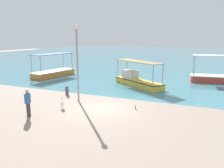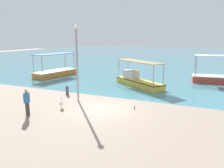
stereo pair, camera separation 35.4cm
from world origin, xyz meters
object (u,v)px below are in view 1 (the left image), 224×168
(fisherman_standing, at_px, (28,102))
(glass_bottle, at_px, (135,107))
(mooring_bollard, at_px, (67,90))
(fishing_boat_center, at_px, (221,77))
(fishing_boat_outer, at_px, (53,72))
(fishing_boat_near_right, at_px, (137,80))
(lamp_post, at_px, (77,60))
(pelican, at_px, (62,103))

(fisherman_standing, height_order, glass_bottle, fisherman_standing)
(mooring_bollard, xyz_separation_m, glass_bottle, (6.39, -1.34, -0.31))
(fishing_boat_center, bearing_deg, fishing_boat_outer, -168.87)
(fishing_boat_near_right, height_order, lamp_post, lamp_post)
(fishing_boat_outer, relative_size, pelican, 7.33)
(mooring_bollard, bearing_deg, fisherman_standing, -82.32)
(fishing_boat_center, height_order, fisherman_standing, fishing_boat_center)
(fishing_boat_near_right, bearing_deg, mooring_bollard, -126.92)
(fishing_boat_near_right, distance_m, pelican, 9.35)
(pelican, xyz_separation_m, glass_bottle, (4.68, 1.79, -0.27))
(fisherman_standing, bearing_deg, mooring_bollard, 97.68)
(fishing_boat_outer, xyz_separation_m, fisherman_standing, (7.35, -12.16, 0.37))
(lamp_post, relative_size, glass_bottle, 20.86)
(fishing_boat_near_right, distance_m, glass_bottle, 7.46)
(fishing_boat_near_right, distance_m, mooring_bollard, 7.30)
(pelican, bearing_deg, fisherman_standing, -115.88)
(lamp_post, bearing_deg, pelican, -95.22)
(fishing_boat_near_right, xyz_separation_m, fishing_boat_center, (7.93, 4.86, -0.02))
(fishing_boat_outer, distance_m, glass_bottle, 15.46)
(fishing_boat_near_right, distance_m, fisherman_standing, 11.64)
(fishing_boat_near_right, bearing_deg, pelican, -106.64)
(fishing_boat_near_right, height_order, pelican, fishing_boat_near_right)
(lamp_post, xyz_separation_m, mooring_bollard, (-1.88, 1.25, -2.76))
(fishing_boat_outer, bearing_deg, fishing_boat_near_right, -5.81)
(glass_bottle, bearing_deg, mooring_bollard, 168.17)
(mooring_bollard, bearing_deg, fishing_boat_near_right, 53.08)
(pelican, relative_size, lamp_post, 0.14)
(fisherman_standing, bearing_deg, fishing_boat_center, 53.83)
(fishing_boat_near_right, bearing_deg, glass_bottle, -74.40)
(fishing_boat_near_right, height_order, fishing_boat_center, fishing_boat_center)
(fishing_boat_outer, height_order, fisherman_standing, fishing_boat_outer)
(fishing_boat_center, distance_m, lamp_post, 16.08)
(fishing_boat_near_right, xyz_separation_m, mooring_bollard, (-4.39, -5.84, -0.16))
(fisherman_standing, bearing_deg, fishing_boat_near_right, 71.54)
(mooring_bollard, relative_size, fisherman_standing, 0.46)
(fisherman_standing, relative_size, glass_bottle, 6.26)
(pelican, height_order, lamp_post, lamp_post)
(mooring_bollard, bearing_deg, pelican, -61.34)
(fishing_boat_near_right, bearing_deg, fisherman_standing, -108.46)
(fisherman_standing, xyz_separation_m, glass_bottle, (5.69, 3.86, -0.80))
(lamp_post, bearing_deg, fisherman_standing, -106.61)
(fishing_boat_outer, xyz_separation_m, lamp_post, (8.53, -8.21, 2.64))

